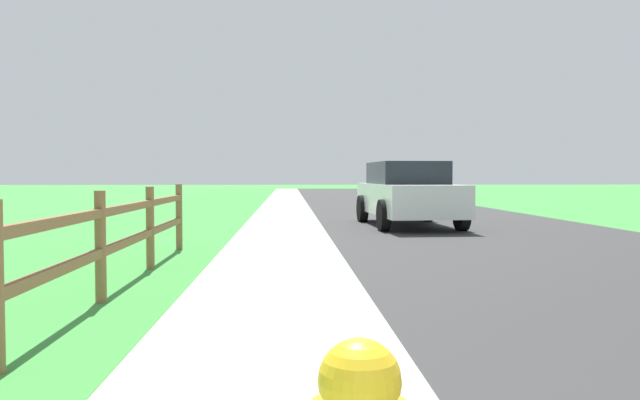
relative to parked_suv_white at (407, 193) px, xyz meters
name	(u,v)px	position (x,y,z in m)	size (l,w,h in m)	color
ground_plane	(310,208)	(-2.16, 9.04, -0.83)	(120.00, 120.00, 0.00)	#3D8E3C
road_asphalt	(389,205)	(1.34, 11.04, -0.83)	(7.00, 66.00, 0.01)	#303030
curb_concrete	(238,205)	(-5.16, 11.04, -0.83)	(6.00, 66.00, 0.01)	#A2B291
grass_verge	(202,205)	(-6.66, 11.04, -0.83)	(5.00, 66.00, 0.00)	#3D8E3C
rail_fence	(59,252)	(-4.88, -10.45, -0.18)	(0.11, 11.30, 1.13)	brown
parked_suv_white	(407,193)	(0.00, 0.00, 0.00)	(2.22, 4.78, 1.62)	white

